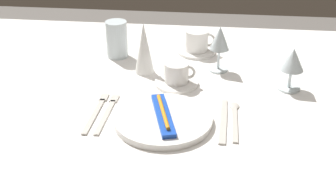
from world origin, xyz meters
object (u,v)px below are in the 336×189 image
object	(u,v)px
fork_outer	(108,112)
wine_glass_left	(293,62)
coffee_cup_right	(197,40)
wine_glass_centre	(220,41)
spoon_soup	(235,116)
coffee_cup_left	(177,72)
napkin_folded	(144,48)
dinner_plate	(163,120)
toothbrush_package	(163,114)
dinner_knife	(223,121)
fork_inner	(97,111)
drink_tumbler	(117,39)

from	to	relation	value
fork_outer	wine_glass_left	xyz separation A→B (m)	(0.52, 0.20, 0.09)
coffee_cup_right	wine_glass_centre	bearing A→B (deg)	-60.77
spoon_soup	wine_glass_centre	world-z (taller)	wine_glass_centre
coffee_cup_left	napkin_folded	size ratio (longest dim) A/B	0.57
fork_outer	wine_glass_centre	xyz separation A→B (m)	(0.30, 0.31, 0.10)
dinner_plate	toothbrush_package	bearing A→B (deg)	180.00
toothbrush_package	dinner_knife	distance (m)	0.16
toothbrush_package	wine_glass_centre	xyz separation A→B (m)	(0.14, 0.34, 0.08)
coffee_cup_left	coffee_cup_right	world-z (taller)	coffee_cup_right
coffee_cup_right	dinner_knife	bearing A→B (deg)	-78.44
fork_inner	wine_glass_centre	bearing A→B (deg)	42.74
spoon_soup	drink_tumbler	world-z (taller)	drink_tumbler
coffee_cup_left	napkin_folded	xyz separation A→B (m)	(-0.11, 0.08, 0.04)
dinner_plate	dinner_knife	distance (m)	0.16
dinner_knife	coffee_cup_left	size ratio (longest dim) A/B	2.30
fork_outer	spoon_soup	distance (m)	0.35
coffee_cup_left	coffee_cup_right	bearing A→B (deg)	79.16
fork_outer	coffee_cup_right	distance (m)	0.50
coffee_cup_left	wine_glass_left	distance (m)	0.35
fork_inner	coffee_cup_left	xyz separation A→B (m)	(0.21, 0.19, 0.04)
fork_inner	spoon_soup	size ratio (longest dim) A/B	1.06
dinner_plate	spoon_soup	bearing A→B (deg)	14.68
toothbrush_package	fork_outer	size ratio (longest dim) A/B	1.00
toothbrush_package	napkin_folded	size ratio (longest dim) A/B	1.25
wine_glass_left	dinner_knife	bearing A→B (deg)	-132.95
toothbrush_package	drink_tumbler	world-z (taller)	drink_tumbler
fork_outer	dinner_knife	distance (m)	0.32
toothbrush_package	spoon_soup	world-z (taller)	toothbrush_package
spoon_soup	coffee_cup_left	distance (m)	0.25
drink_tumbler	dinner_knife	bearing A→B (deg)	-47.03
coffee_cup_left	napkin_folded	distance (m)	0.14
toothbrush_package	drink_tumbler	size ratio (longest dim) A/B	1.64
wine_glass_left	fork_outer	bearing A→B (deg)	-159.03
drink_tumbler	napkin_folded	world-z (taller)	napkin_folded
spoon_soup	wine_glass_centre	xyz separation A→B (m)	(-0.05, 0.29, 0.10)
spoon_soup	drink_tumbler	bearing A→B (deg)	137.56
dinner_plate	fork_inner	distance (m)	0.19
dinner_knife	napkin_folded	distance (m)	0.39
drink_tumbler	fork_inner	bearing A→B (deg)	-86.70
fork_outer	drink_tumbler	distance (m)	0.39
spoon_soup	coffee_cup_right	bearing A→B (deg)	106.19
spoon_soup	napkin_folded	size ratio (longest dim) A/B	1.20
drink_tumbler	napkin_folded	bearing A→B (deg)	-45.46
napkin_folded	spoon_soup	bearing A→B (deg)	-41.14
coffee_cup_right	fork_inner	bearing A→B (deg)	-119.82
dinner_knife	wine_glass_left	distance (m)	0.30
coffee_cup_right	napkin_folded	xyz separation A→B (m)	(-0.16, -0.18, 0.04)
fork_inner	spoon_soup	bearing A→B (deg)	2.19
toothbrush_package	dinner_knife	size ratio (longest dim) A/B	0.95
napkin_folded	coffee_cup_left	bearing A→B (deg)	-34.29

